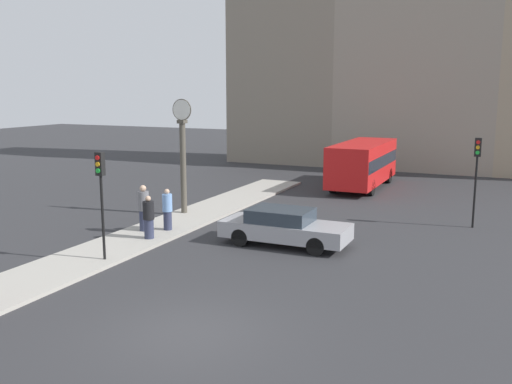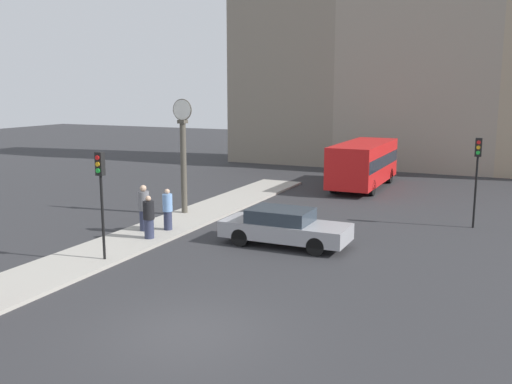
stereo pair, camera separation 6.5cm
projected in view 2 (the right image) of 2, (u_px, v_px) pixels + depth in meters
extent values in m
plane|color=#2D2D30|center=(187.00, 332.00, 13.52)|extent=(120.00, 120.00, 0.00)
cube|color=#A39E93|center=(182.00, 221.00, 24.56)|extent=(2.52, 23.11, 0.12)
cube|color=gray|center=(291.00, 45.00, 43.59)|extent=(8.47, 5.00, 17.85)
cube|color=gray|center=(419.00, 61.00, 39.87)|extent=(10.83, 5.00, 15.15)
cube|color=#9E9EA3|center=(285.00, 230.00, 20.90)|extent=(4.68, 1.81, 0.59)
cube|color=#2D3842|center=(281.00, 215.00, 20.88)|extent=(2.25, 1.63, 0.49)
cylinder|color=black|center=(330.00, 236.00, 21.06)|extent=(0.65, 0.22, 0.65)
cylinder|color=black|center=(316.00, 246.00, 19.63)|extent=(0.65, 0.22, 0.65)
cylinder|color=black|center=(258.00, 228.00, 22.25)|extent=(0.65, 0.22, 0.65)
cylinder|color=black|center=(240.00, 237.00, 20.82)|extent=(0.65, 0.22, 0.65)
cube|color=red|center=(363.00, 162.00, 32.81)|extent=(2.39, 7.37, 2.25)
cube|color=#1E232D|center=(364.00, 160.00, 32.78)|extent=(2.41, 7.22, 0.68)
cylinder|color=black|center=(389.00, 176.00, 34.61)|extent=(0.28, 0.90, 0.90)
cylinder|color=black|center=(355.00, 174.00, 35.47)|extent=(0.28, 0.90, 0.90)
cylinder|color=black|center=(372.00, 187.00, 30.52)|extent=(0.28, 0.90, 0.90)
cylinder|color=black|center=(334.00, 185.00, 31.38)|extent=(0.28, 0.90, 0.90)
cylinder|color=black|center=(103.00, 218.00, 18.66)|extent=(0.09, 0.09, 2.81)
cube|color=black|center=(100.00, 164.00, 18.34)|extent=(0.26, 0.20, 0.76)
cylinder|color=red|center=(97.00, 158.00, 18.19)|extent=(0.15, 0.04, 0.15)
cylinder|color=orange|center=(98.00, 164.00, 18.23)|extent=(0.15, 0.04, 0.15)
cylinder|color=green|center=(98.00, 171.00, 18.27)|extent=(0.15, 0.04, 0.15)
cylinder|color=black|center=(475.00, 193.00, 23.36)|extent=(0.09, 0.09, 2.96)
cube|color=black|center=(479.00, 147.00, 23.02)|extent=(0.26, 0.20, 0.76)
cylinder|color=red|center=(479.00, 142.00, 22.88)|extent=(0.15, 0.04, 0.15)
cylinder|color=orange|center=(478.00, 148.00, 22.91)|extent=(0.15, 0.04, 0.15)
cylinder|color=green|center=(478.00, 153.00, 22.95)|extent=(0.15, 0.04, 0.15)
cylinder|color=#4C473D|center=(184.00, 169.00, 25.60)|extent=(0.27, 0.27, 4.04)
cube|color=#4C473D|center=(183.00, 122.00, 25.22)|extent=(0.35, 0.35, 0.16)
cylinder|color=#4C473D|center=(182.00, 110.00, 25.13)|extent=(0.95, 0.04, 0.95)
cylinder|color=white|center=(182.00, 110.00, 25.13)|extent=(0.88, 0.06, 0.88)
cylinder|color=#2D334C|center=(144.00, 220.00, 22.62)|extent=(0.37, 0.37, 0.82)
cylinder|color=slate|center=(144.00, 201.00, 22.48)|extent=(0.43, 0.43, 0.76)
sphere|color=tan|center=(143.00, 188.00, 22.39)|extent=(0.25, 0.25, 0.25)
cylinder|color=#2D334C|center=(149.00, 229.00, 21.46)|extent=(0.36, 0.36, 0.74)
cylinder|color=black|center=(149.00, 210.00, 21.33)|extent=(0.42, 0.42, 0.69)
sphere|color=tan|center=(148.00, 199.00, 21.25)|extent=(0.21, 0.21, 0.21)
cylinder|color=#2D334C|center=(168.00, 220.00, 22.76)|extent=(0.33, 0.33, 0.75)
cylinder|color=#729ED8|center=(167.00, 203.00, 22.63)|extent=(0.39, 0.39, 0.70)
sphere|color=tan|center=(167.00, 191.00, 22.55)|extent=(0.21, 0.21, 0.21)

